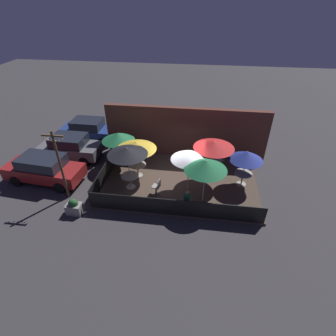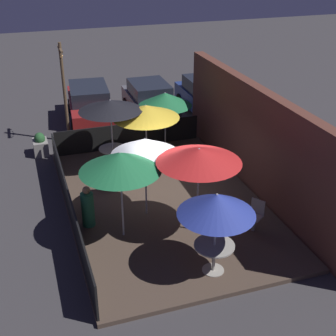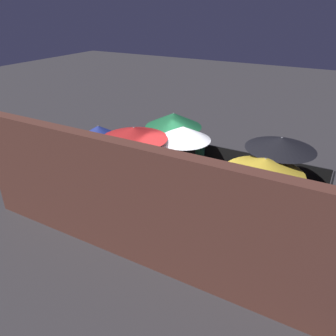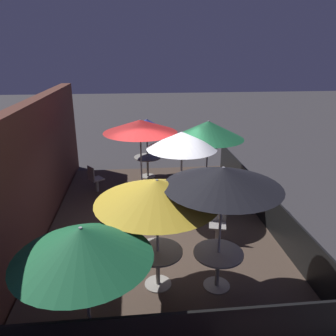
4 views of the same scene
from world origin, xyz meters
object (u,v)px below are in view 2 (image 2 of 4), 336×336
object	(u,v)px
patio_umbrella_4	(120,162)
parked_car_0	(90,103)
patio_chair_0	(255,214)
patio_umbrella_0	(217,204)
patio_umbrella_3	(165,99)
patio_chair_1	(112,177)
dining_table_2	(113,152)
patron_0	(88,208)
patio_umbrella_6	(145,146)
dining_table_0	(214,250)
planter_box	(41,145)
light_post	(64,88)
parked_car_2	(205,95)
patio_umbrella_1	(146,111)
parked_car_1	(149,100)
patio_umbrella_5	(199,156)
patio_umbrella_2	(110,105)
dining_table_1	(147,150)

from	to	relation	value
patio_umbrella_4	parked_car_0	xyz separation A→B (m)	(-9.09, 0.70, -1.49)
patio_chair_0	patio_umbrella_4	bearing A→B (deg)	-49.61
parked_car_0	patio_umbrella_0	bearing A→B (deg)	10.22
patio_umbrella_3	patio_chair_1	distance (m)	4.10
patio_chair_1	parked_car_0	distance (m)	6.66
patio_umbrella_3	patio_umbrella_4	size ratio (longest dim) A/B	0.86
dining_table_2	patio_chair_0	bearing A→B (deg)	30.44
patio_chair_1	patron_0	bearing A→B (deg)	161.62
patio_umbrella_6	dining_table_0	distance (m)	3.47
planter_box	light_post	xyz separation A→B (m)	(-0.90, 1.17, 1.81)
patio_umbrella_0	patio_umbrella_6	bearing A→B (deg)	-164.69
planter_box	parked_car_2	world-z (taller)	parked_car_2
patio_umbrella_1	patio_umbrella_6	world-z (taller)	patio_umbrella_6
patio_chair_1	patron_0	size ratio (longest dim) A/B	0.77
patio_umbrella_6	dining_table_2	bearing A→B (deg)	-175.00
patio_umbrella_1	parked_car_2	world-z (taller)	patio_umbrella_1
planter_box	parked_car_1	distance (m)	5.54
patio_umbrella_5	dining_table_0	world-z (taller)	patio_umbrella_5
patio_umbrella_1	patio_umbrella_5	world-z (taller)	patio_umbrella_5
patio_umbrella_4	patio_chair_1	xyz separation A→B (m)	(-2.44, 0.23, -1.70)
patio_chair_0	parked_car_1	xyz separation A→B (m)	(-9.58, -0.20, 0.24)
patio_umbrella_1	patron_0	distance (m)	4.28
patio_umbrella_1	patio_umbrella_6	size ratio (longest dim) A/B	0.96
patio_umbrella_0	patio_umbrella_2	bearing A→B (deg)	-169.89
patio_umbrella_2	parked_car_2	world-z (taller)	patio_umbrella_2
patio_umbrella_0	patio_umbrella_4	world-z (taller)	patio_umbrella_4
patio_umbrella_3	patio_umbrella_1	bearing A→B (deg)	-39.44
patio_chair_0	patio_chair_1	distance (m)	4.66
patio_umbrella_0	parked_car_0	bearing A→B (deg)	-174.83
patio_umbrella_6	parked_car_0	distance (m)	8.36
patio_umbrella_1	planter_box	xyz separation A→B (m)	(-2.43, -3.44, -1.77)
light_post	patio_umbrella_1	bearing A→B (deg)	34.28
patio_umbrella_2	light_post	xyz separation A→B (m)	(-3.17, -1.12, -0.24)
parked_car_2	patron_0	bearing A→B (deg)	-40.19
patio_chair_1	patio_umbrella_2	bearing A→B (deg)	0.00
patron_0	parked_car_2	size ratio (longest dim) A/B	0.32
patio_umbrella_0	light_post	xyz separation A→B (m)	(-9.34, -2.22, 0.19)
patio_umbrella_4	parked_car_2	distance (m)	10.46
parked_car_1	patron_0	bearing A→B (deg)	-26.38
patron_0	patio_chair_0	bearing A→B (deg)	-30.38
dining_table_1	patio_umbrella_1	bearing A→B (deg)	0.00
patio_umbrella_6	parked_car_2	size ratio (longest dim) A/B	0.62
patio_umbrella_1	patio_umbrella_3	distance (m)	1.79
patron_0	parked_car_1	bearing A→B (deg)	53.32
patio_umbrella_3	parked_car_1	distance (m)	3.68
dining_table_1	parked_car_2	xyz separation A→B (m)	(-4.65, 4.13, 0.10)
dining_table_2	dining_table_1	bearing A→B (deg)	82.03
patio_chair_0	parked_car_1	world-z (taller)	parked_car_1
light_post	patio_umbrella_6	bearing A→B (deg)	12.44
patio_umbrella_6	patio_umbrella_0	bearing A→B (deg)	15.31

